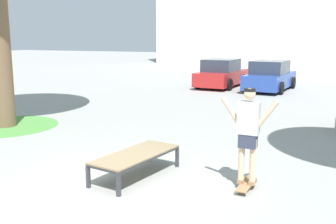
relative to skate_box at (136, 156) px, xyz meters
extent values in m
plane|color=#999993|center=(-0.17, -0.40, -0.41)|extent=(120.00, 120.00, 0.00)
cube|color=#38383D|center=(-0.19, 0.97, -0.22)|extent=(0.07, 0.07, 0.38)
cube|color=#38383D|center=(0.50, 0.85, -0.22)|extent=(0.07, 0.07, 0.38)
cube|color=#38383D|center=(-0.50, -0.85, -0.22)|extent=(0.07, 0.07, 0.38)
cube|color=#38383D|center=(0.19, -0.97, -0.22)|extent=(0.07, 0.07, 0.38)
cylinder|color=#38383D|center=(-0.35, 0.06, -0.01)|extent=(0.36, 1.88, 0.05)
cylinder|color=#38383D|center=(0.35, -0.06, -0.01)|extent=(0.36, 1.88, 0.05)
cylinder|color=#38383D|center=(0.15, 0.91, -0.01)|extent=(0.76, 0.17, 0.05)
cylinder|color=#38383D|center=(-0.15, -0.91, -0.01)|extent=(0.76, 0.17, 0.05)
cube|color=#847051|center=(0.00, 0.00, 0.03)|extent=(1.06, 2.00, 0.03)
cube|color=#9E754C|center=(2.07, 0.24, -0.33)|extent=(0.22, 0.80, 0.02)
cylinder|color=silver|center=(2.00, 0.52, -0.39)|extent=(0.03, 0.06, 0.06)
cylinder|color=silver|center=(2.15, 0.52, -0.39)|extent=(0.03, 0.06, 0.06)
cylinder|color=silver|center=(1.99, -0.04, -0.39)|extent=(0.03, 0.06, 0.06)
cylinder|color=silver|center=(2.14, -0.04, -0.39)|extent=(0.03, 0.06, 0.06)
cylinder|color=beige|center=(1.97, 0.24, 0.09)|extent=(0.11, 0.11, 0.82)
cube|color=#99704C|center=(1.97, 0.29, -0.29)|extent=(0.10, 0.24, 0.07)
cylinder|color=beige|center=(2.17, 0.24, 0.09)|extent=(0.11, 0.11, 0.82)
cube|color=#99704C|center=(2.17, 0.29, -0.29)|extent=(0.10, 0.24, 0.07)
cube|color=#33384C|center=(2.07, 0.24, 0.46)|extent=(0.30, 0.21, 0.24)
cube|color=silver|center=(2.07, 0.24, 0.86)|extent=(0.36, 0.23, 0.56)
cylinder|color=beige|center=(1.77, 0.25, 0.94)|extent=(0.40, 0.09, 0.52)
cylinder|color=beige|center=(2.37, 0.24, 0.94)|extent=(0.40, 0.09, 0.52)
sphere|color=beige|center=(2.07, 0.24, 1.27)|extent=(0.20, 0.20, 0.20)
cylinder|color=black|center=(2.07, 0.24, 1.34)|extent=(0.19, 0.19, 0.05)
cylinder|color=#519342|center=(-5.72, 2.25, -0.41)|extent=(3.12, 3.12, 0.01)
cube|color=red|center=(-2.48, 14.20, 0.10)|extent=(1.92, 4.29, 0.70)
cube|color=#2D3847|center=(-2.49, 14.05, 0.77)|extent=(1.67, 2.18, 0.64)
cylinder|color=black|center=(-3.26, 15.55, -0.11)|extent=(0.25, 0.61, 0.60)
cylinder|color=black|center=(-1.56, 15.46, -0.11)|extent=(0.25, 0.61, 0.60)
cylinder|color=black|center=(-3.40, 12.95, -0.11)|extent=(0.25, 0.61, 0.60)
cylinder|color=black|center=(-1.70, 12.86, -0.11)|extent=(0.25, 0.61, 0.60)
cube|color=#28479E|center=(0.14, 13.82, 0.10)|extent=(2.07, 4.33, 0.70)
cube|color=#2D3847|center=(0.13, 13.67, 0.77)|extent=(1.74, 2.23, 0.64)
cylinder|color=black|center=(-0.59, 15.20, -0.11)|extent=(0.27, 0.62, 0.60)
cylinder|color=black|center=(1.11, 15.04, -0.11)|extent=(0.27, 0.62, 0.60)
cylinder|color=black|center=(-0.82, 12.60, -0.11)|extent=(0.27, 0.62, 0.60)
cylinder|color=black|center=(0.88, 12.45, -0.11)|extent=(0.27, 0.62, 0.60)
camera|label=1|loc=(3.47, -6.28, 2.20)|focal=41.91mm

